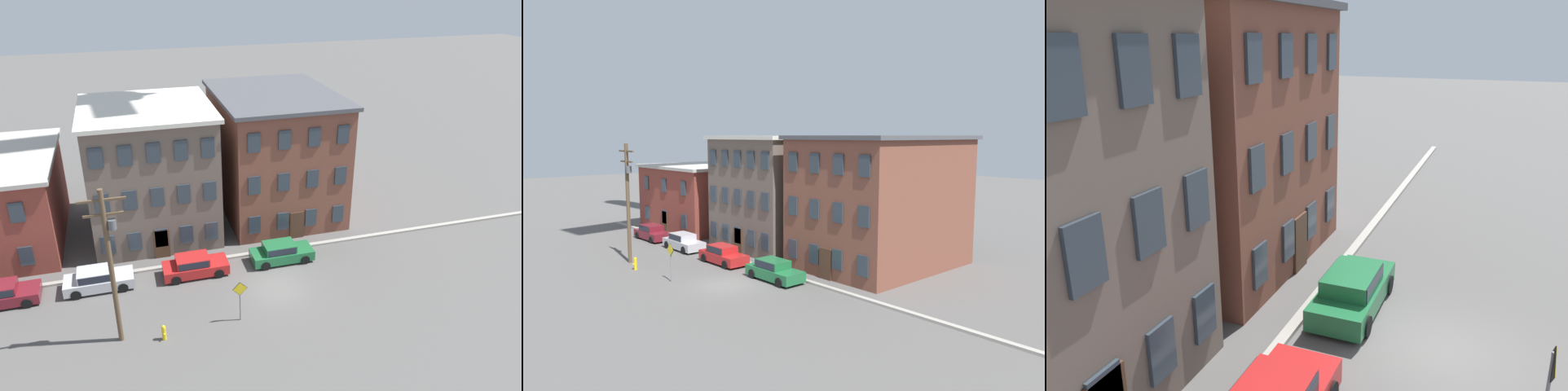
# 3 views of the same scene
# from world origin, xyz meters

# --- Properties ---
(ground_plane) EXTENTS (200.00, 200.00, 0.00)m
(ground_plane) POSITION_xyz_m (0.00, 0.00, 0.00)
(ground_plane) COLOR #565451
(kerb_strip) EXTENTS (56.00, 0.36, 0.16)m
(kerb_strip) POSITION_xyz_m (0.00, 4.50, 0.08)
(kerb_strip) COLOR #9E998E
(kerb_strip) RESTS_ON ground_plane
(apartment_corner) EXTENTS (12.17, 11.83, 6.83)m
(apartment_corner) POSITION_xyz_m (-19.60, 11.66, 3.43)
(apartment_corner) COLOR brown
(apartment_corner) RESTS_ON ground_plane
(apartment_midblock) EXTENTS (9.60, 10.15, 9.94)m
(apartment_midblock) POSITION_xyz_m (-6.80, 10.82, 4.99)
(apartment_midblock) COLOR #66564C
(apartment_midblock) RESTS_ON ground_plane
(apartment_far) EXTENTS (9.46, 12.43, 9.99)m
(apartment_far) POSITION_xyz_m (3.44, 11.95, 5.01)
(apartment_far) COLOR brown
(apartment_far) RESTS_ON ground_plane
(car_maroon) EXTENTS (4.40, 1.92, 1.43)m
(car_maroon) POSITION_xyz_m (-17.03, 3.21, 0.75)
(car_maroon) COLOR maroon
(car_maroon) RESTS_ON ground_plane
(car_silver) EXTENTS (4.40, 1.92, 1.43)m
(car_silver) POSITION_xyz_m (-11.26, 3.26, 0.75)
(car_silver) COLOR #B7B7BC
(car_silver) RESTS_ON ground_plane
(car_red) EXTENTS (4.40, 1.92, 1.43)m
(car_red) POSITION_xyz_m (-4.94, 3.13, 0.75)
(car_red) COLOR #B21E1E
(car_red) RESTS_ON ground_plane
(car_green) EXTENTS (4.40, 1.92, 1.43)m
(car_green) POSITION_xyz_m (1.24, 3.15, 0.75)
(car_green) COLOR #1E6638
(car_green) RESTS_ON ground_plane
(caution_sign) EXTENTS (0.90, 0.08, 2.70)m
(caution_sign) POSITION_xyz_m (-3.11, -2.42, 1.79)
(caution_sign) COLOR slate
(caution_sign) RESTS_ON ground_plane
(utility_pole) EXTENTS (2.40, 0.44, 9.38)m
(utility_pole) POSITION_xyz_m (-9.99, -2.24, 5.27)
(utility_pole) COLOR brown
(utility_pole) RESTS_ON ground_plane
(fire_hydrant) EXTENTS (0.24, 0.34, 0.96)m
(fire_hydrant) POSITION_xyz_m (-7.68, -2.88, 0.48)
(fire_hydrant) COLOR yellow
(fire_hydrant) RESTS_ON ground_plane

